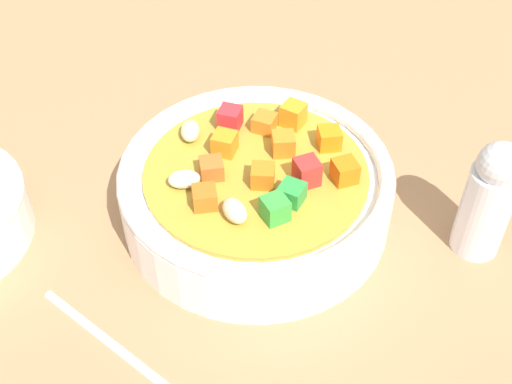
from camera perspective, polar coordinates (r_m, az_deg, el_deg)
name	(u,v)px	position (r cm, az deg, el deg)	size (l,w,h in cm)	color
ground_plane	(256,225)	(51.82, 0.00, -2.77)	(140.00, 140.00, 2.00)	#9E754F
soup_bowl_main	(256,189)	(49.09, 0.01, 0.25)	(19.68, 19.68, 6.47)	white
pepper_shaker	(489,199)	(48.38, 19.02, -0.58)	(3.46, 3.46, 9.41)	silver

